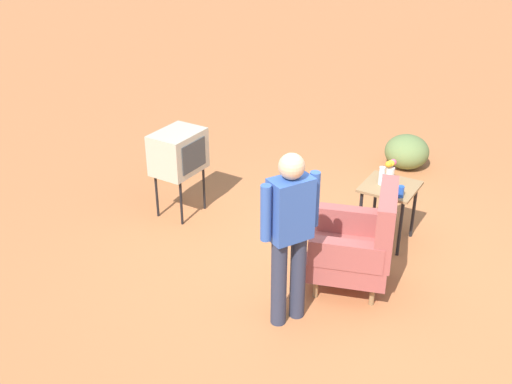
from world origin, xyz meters
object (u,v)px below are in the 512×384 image
flower_vase (390,170)px  tv_on_stand (178,152)px  bottle_short_clear (382,176)px  soda_can_blue (401,192)px  side_table (389,194)px  armchair (360,243)px  person_standing (290,230)px

flower_vase → tv_on_stand: bearing=-73.3°
bottle_short_clear → soda_can_blue: (0.18, 0.27, -0.04)m
side_table → tv_on_stand: bearing=-74.7°
tv_on_stand → bottle_short_clear: bearing=105.4°
tv_on_stand → armchair: bearing=82.0°
side_table → bottle_short_clear: bottle_short_clear is taller
armchair → person_standing: bearing=-23.9°
bottle_short_clear → soda_can_blue: bearing=56.9°
side_table → soda_can_blue: bearing=41.7°
soda_can_blue → bottle_short_clear: bearing=-123.1°
side_table → person_standing: (1.75, -0.29, 0.37)m
tv_on_stand → person_standing: size_ratio=0.63×
flower_vase → soda_can_blue: bearing=39.8°
bottle_short_clear → flower_vase: flower_vase is taller
bottle_short_clear → person_standing: bearing=-6.3°
tv_on_stand → soda_can_blue: size_ratio=8.44×
armchair → person_standing: person_standing is taller
flower_vase → person_standing: bearing=-8.0°
bottle_short_clear → tv_on_stand: bearing=-74.6°
person_standing → soda_can_blue: size_ratio=13.44×
side_table → soda_can_blue: soda_can_blue is taller
soda_can_blue → armchair: bearing=-8.4°
armchair → soda_can_blue: armchair is taller
side_table → tv_on_stand: 2.41m
person_standing → soda_can_blue: 1.64m
side_table → bottle_short_clear: bearing=-77.7°
tv_on_stand → flower_vase: (-0.69, 2.28, 0.04)m
tv_on_stand → person_standing: person_standing is taller
side_table → soda_can_blue: size_ratio=5.53×
side_table → person_standing: bearing=-9.3°
armchair → bottle_short_clear: bearing=-170.4°
bottle_short_clear → soda_can_blue: size_ratio=1.64×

